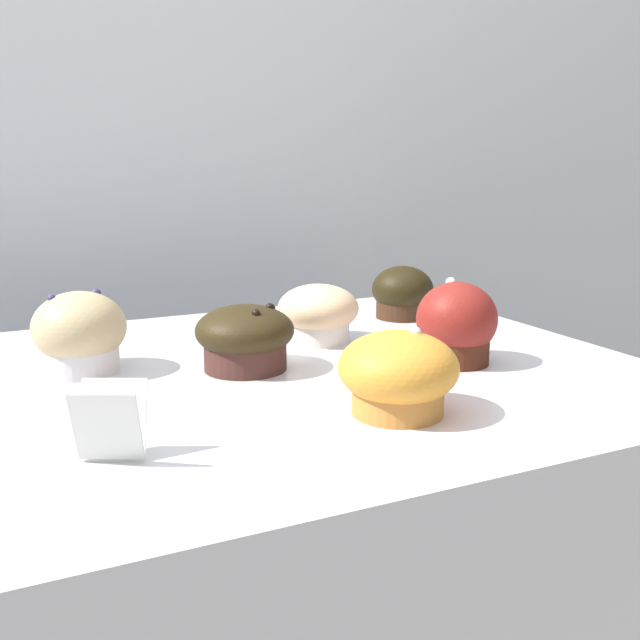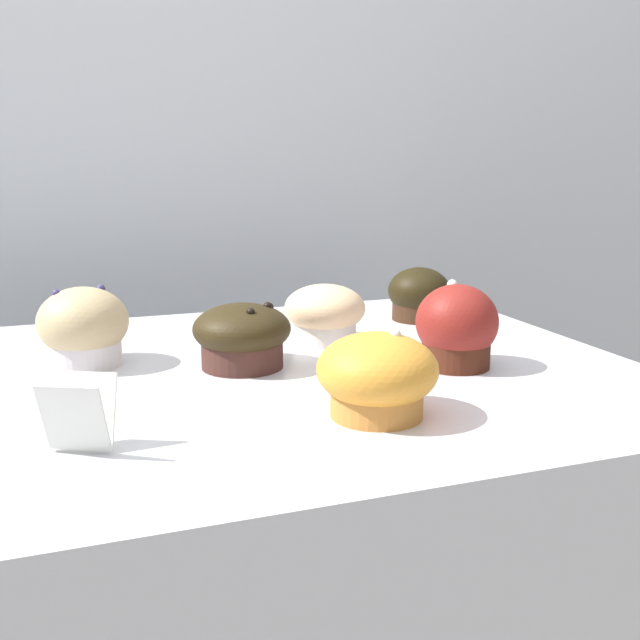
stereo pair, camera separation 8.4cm
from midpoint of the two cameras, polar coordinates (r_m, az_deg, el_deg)
wall_back at (r=1.37m, az=-13.31°, el=0.49°), size 3.20×0.10×1.80m
muffin_front_center at (r=0.66m, az=8.02°, el=-4.29°), size 0.11×0.11×0.08m
muffin_back_left at (r=0.83m, az=13.24°, el=-0.68°), size 0.09×0.09×0.09m
muffin_back_right at (r=1.06m, az=9.83°, el=1.84°), size 0.09×0.09×0.07m
muffin_front_left at (r=0.92m, az=2.99°, el=0.50°), size 0.10×0.10×0.07m
muffin_front_right at (r=0.84m, az=-14.90°, el=-0.63°), size 0.10×0.10×0.09m
muffin_back_center at (r=0.81m, az=-3.02°, el=-1.22°), size 0.11×0.11×0.07m
price_card at (r=0.60m, az=-14.10°, el=-7.02°), size 0.06×0.06×0.06m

